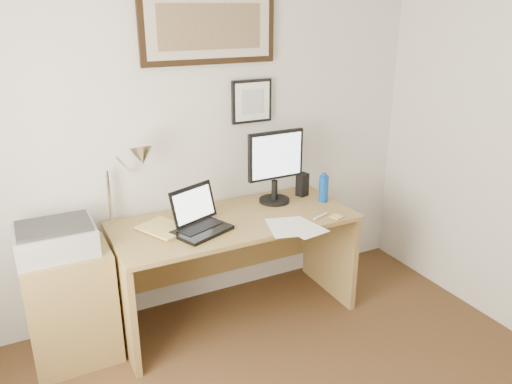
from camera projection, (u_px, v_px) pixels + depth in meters
wall_back at (191, 136)px, 3.37m from camera, size 3.50×0.02×2.50m
side_cabinet at (72, 306)px, 3.03m from camera, size 0.50×0.40×0.73m
water_bottle at (324, 189)px, 3.57m from camera, size 0.07×0.07×0.19m
bottle_cap at (324, 175)px, 3.53m from camera, size 0.03×0.03×0.02m
speaker at (302, 185)px, 3.68m from camera, size 0.09×0.09×0.17m
paper_sheet_a at (302, 227)px, 3.18m from camera, size 0.26×0.33×0.00m
paper_sheet_b at (286, 227)px, 3.17m from camera, size 0.28×0.35×0.00m
sticky_pad at (337, 217)px, 3.32m from camera, size 0.09×0.09×0.01m
marker_pen at (320, 216)px, 3.33m from camera, size 0.14×0.06×0.02m
book at (150, 235)px, 3.04m from camera, size 0.33×0.37×0.02m
desk at (230, 245)px, 3.46m from camera, size 1.60×0.70×0.75m
laptop at (199, 221)px, 3.13m from camera, size 0.41×0.41×0.26m
lcd_monitor at (276, 163)px, 3.49m from camera, size 0.42×0.22×0.52m
printer at (55, 239)px, 2.86m from camera, size 0.44×0.34×0.18m
desk_lamp at (139, 159)px, 3.07m from camera, size 0.29×0.27×0.53m
picture_large at (209, 27)px, 3.17m from camera, size 0.92×0.04×0.47m
picture_small at (252, 101)px, 3.47m from camera, size 0.30×0.03×0.30m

